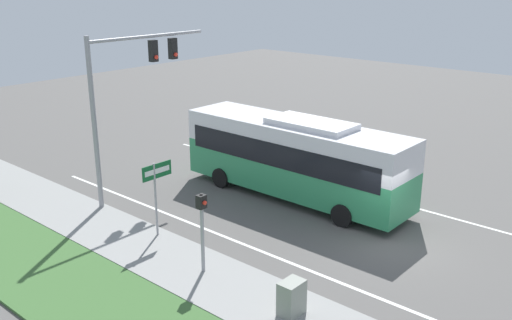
{
  "coord_description": "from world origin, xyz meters",
  "views": [
    {
      "loc": [
        -17.37,
        -8.69,
        9.29
      ],
      "look_at": [
        -0.12,
        6.27,
        1.83
      ],
      "focal_mm": 40.0,
      "sensor_mm": 36.0,
      "label": 1
    }
  ],
  "objects_px": {
    "bus": "(295,155)",
    "street_sign": "(156,184)",
    "signal_gantry": "(127,84)",
    "utility_cabinet": "(292,298)",
    "pedestrian_signal": "(202,220)"
  },
  "relations": [
    {
      "from": "signal_gantry",
      "to": "utility_cabinet",
      "type": "bearing_deg",
      "value": -104.68
    },
    {
      "from": "bus",
      "to": "street_sign",
      "type": "bearing_deg",
      "value": 168.19
    },
    {
      "from": "signal_gantry",
      "to": "street_sign",
      "type": "height_order",
      "value": "signal_gantry"
    },
    {
      "from": "bus",
      "to": "signal_gantry",
      "type": "distance_m",
      "value": 7.61
    },
    {
      "from": "bus",
      "to": "signal_gantry",
      "type": "height_order",
      "value": "signal_gantry"
    },
    {
      "from": "bus",
      "to": "street_sign",
      "type": "distance_m",
      "value": 6.63
    },
    {
      "from": "bus",
      "to": "utility_cabinet",
      "type": "bearing_deg",
      "value": -143.3
    },
    {
      "from": "signal_gantry",
      "to": "street_sign",
      "type": "distance_m",
      "value": 5.19
    },
    {
      "from": "utility_cabinet",
      "to": "bus",
      "type": "bearing_deg",
      "value": 36.7
    },
    {
      "from": "bus",
      "to": "utility_cabinet",
      "type": "height_order",
      "value": "bus"
    },
    {
      "from": "bus",
      "to": "pedestrian_signal",
      "type": "distance_m",
      "value": 7.56
    },
    {
      "from": "street_sign",
      "to": "utility_cabinet",
      "type": "bearing_deg",
      "value": -97.83
    },
    {
      "from": "utility_cabinet",
      "to": "pedestrian_signal",
      "type": "bearing_deg",
      "value": 88.36
    },
    {
      "from": "signal_gantry",
      "to": "utility_cabinet",
      "type": "distance_m",
      "value": 11.94
    },
    {
      "from": "utility_cabinet",
      "to": "signal_gantry",
      "type": "bearing_deg",
      "value": 75.32
    }
  ]
}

